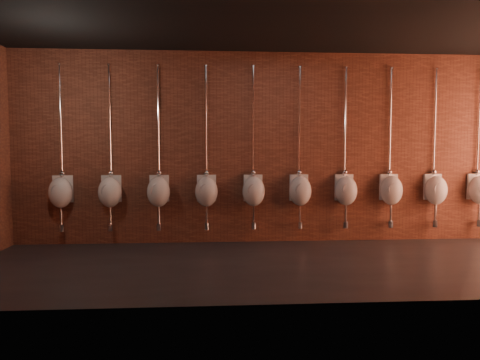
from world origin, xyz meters
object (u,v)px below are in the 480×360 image
object	(u,v)px
urinal_5	(300,190)
urinal_6	(346,190)
urinal_4	(254,190)
urinal_1	(110,191)
urinal_2	(159,191)
urinal_9	(480,189)
urinal_3	(206,191)
urinal_8	(436,189)
urinal_0	(61,191)
urinal_7	(391,189)

from	to	relation	value
urinal_5	urinal_6	distance (m)	0.79
urinal_4	urinal_1	bearing A→B (deg)	180.00
urinal_4	urinal_6	size ratio (longest dim) A/B	1.00
urinal_1	urinal_2	size ratio (longest dim) A/B	1.00
urinal_2	urinal_9	world-z (taller)	same
urinal_2	urinal_3	distance (m)	0.79
urinal_8	urinal_9	world-z (taller)	same
urinal_1	urinal_9	xyz separation A→B (m)	(6.28, 0.00, 0.00)
urinal_0	urinal_5	bearing A→B (deg)	0.00
urinal_6	urinal_7	world-z (taller)	same
urinal_2	urinal_3	size ratio (longest dim) A/B	1.00
urinal_7	urinal_0	bearing A→B (deg)	180.00
urinal_1	urinal_4	distance (m)	2.36
urinal_6	urinal_7	distance (m)	0.79
urinal_2	urinal_6	distance (m)	3.14
urinal_0	urinal_1	xyz separation A→B (m)	(0.79, 0.00, 0.00)
urinal_5	urinal_9	xyz separation A→B (m)	(3.14, 0.00, 0.00)
urinal_1	urinal_9	world-z (taller)	same
urinal_9	urinal_2	bearing A→B (deg)	180.00
urinal_0	urinal_2	bearing A→B (deg)	0.00
urinal_2	urinal_4	bearing A→B (deg)	0.00
urinal_8	urinal_7	bearing A→B (deg)	180.00
urinal_1	urinal_9	distance (m)	6.28
urinal_0	urinal_1	bearing A→B (deg)	0.00
urinal_4	urinal_9	xyz separation A→B (m)	(3.93, 0.00, 0.00)
urinal_7	urinal_2	bearing A→B (deg)	180.00
urinal_2	urinal_9	size ratio (longest dim) A/B	1.00
urinal_0	urinal_2	size ratio (longest dim) A/B	1.00
urinal_2	urinal_9	bearing A→B (deg)	0.00
urinal_4	urinal_8	size ratio (longest dim) A/B	1.00
urinal_5	urinal_1	bearing A→B (deg)	180.00
urinal_5	urinal_8	xyz separation A→B (m)	(2.36, 0.00, 0.00)
urinal_8	urinal_3	bearing A→B (deg)	180.00
urinal_2	urinal_5	distance (m)	2.36
urinal_5	urinal_7	distance (m)	1.57
urinal_0	urinal_9	xyz separation A→B (m)	(7.07, 0.00, 0.00)
urinal_8	urinal_5	bearing A→B (deg)	180.00
urinal_3	urinal_4	distance (m)	0.79
urinal_4	urinal_6	xyz separation A→B (m)	(1.57, 0.00, 0.00)
urinal_4	urinal_5	size ratio (longest dim) A/B	1.00
urinal_4	urinal_5	xyz separation A→B (m)	(0.79, 0.00, 0.00)
urinal_6	urinal_8	bearing A→B (deg)	0.00
urinal_4	urinal_6	bearing A→B (deg)	0.00
urinal_0	urinal_2	distance (m)	1.57
urinal_0	urinal_8	world-z (taller)	same
urinal_2	urinal_4	distance (m)	1.57
urinal_1	urinal_5	size ratio (longest dim) A/B	1.00
urinal_1	urinal_3	xyz separation A→B (m)	(1.57, 0.00, 0.00)
urinal_1	urinal_8	distance (m)	5.50
urinal_1	urinal_2	xyz separation A→B (m)	(0.79, 0.00, 0.00)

